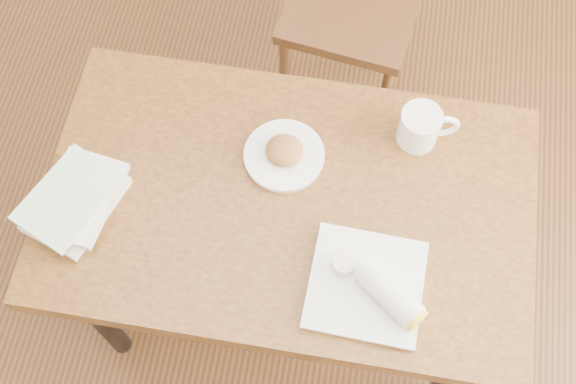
% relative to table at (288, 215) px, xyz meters
% --- Properties ---
extents(ground, '(4.00, 5.00, 0.01)m').
position_rel_table_xyz_m(ground, '(0.00, 0.00, -0.67)').
color(ground, '#472814').
rests_on(ground, ground).
extents(table, '(1.22, 0.74, 0.75)m').
position_rel_table_xyz_m(table, '(0.00, 0.00, 0.00)').
color(table, brown).
rests_on(table, ground).
extents(plate_scone, '(0.21, 0.21, 0.07)m').
position_rel_table_xyz_m(plate_scone, '(-0.03, 0.12, 0.11)').
color(plate_scone, white).
rests_on(plate_scone, table).
extents(coffee_mug, '(0.15, 0.10, 0.11)m').
position_rel_table_xyz_m(coffee_mug, '(0.30, 0.23, 0.14)').
color(coffee_mug, white).
rests_on(coffee_mug, table).
extents(plate_burrito, '(0.28, 0.27, 0.09)m').
position_rel_table_xyz_m(plate_burrito, '(0.23, -0.20, 0.12)').
color(plate_burrito, white).
rests_on(plate_burrito, table).
extents(book_stack, '(0.25, 0.29, 0.06)m').
position_rel_table_xyz_m(book_stack, '(-0.51, -0.10, 0.12)').
color(book_stack, white).
rests_on(book_stack, table).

